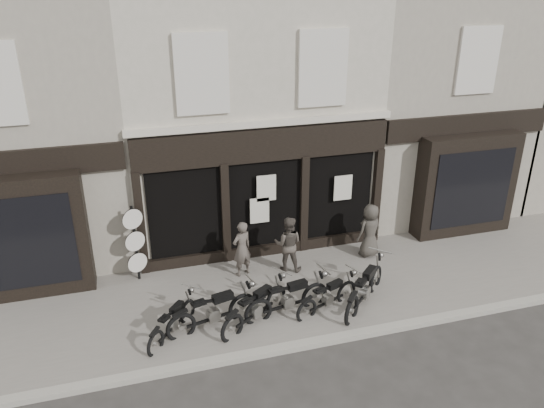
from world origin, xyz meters
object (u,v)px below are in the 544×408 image
object	(u,v)px
motorcycle_3	(288,301)
motorcycle_4	(328,299)
man_right	(370,231)
motorcycle_0	(173,324)
man_left	(242,249)
motorcycle_1	(214,314)
motorcycle_2	(256,310)
motorcycle_5	(365,291)
advert_sign_post	(136,247)
man_centre	(288,244)

from	to	relation	value
motorcycle_3	motorcycle_4	bearing A→B (deg)	-16.64
motorcycle_3	man_right	bearing A→B (deg)	22.50
motorcycle_0	man_left	world-z (taller)	man_left
motorcycle_1	motorcycle_4	xyz separation A→B (m)	(2.82, -0.08, -0.06)
motorcycle_2	motorcycle_1	bearing A→B (deg)	140.03
motorcycle_2	man_right	world-z (taller)	man_right
motorcycle_0	motorcycle_5	bearing A→B (deg)	-51.40
motorcycle_3	motorcycle_0	bearing A→B (deg)	170.23
man_left	motorcycle_0	bearing A→B (deg)	21.56
motorcycle_1	motorcycle_2	distance (m)	0.99
motorcycle_1	man_left	size ratio (longest dim) A/B	1.42
man_right	motorcycle_0	bearing A→B (deg)	4.44
man_left	man_right	bearing A→B (deg)	157.38
motorcycle_0	motorcycle_3	world-z (taller)	motorcycle_3
motorcycle_1	advert_sign_post	bearing A→B (deg)	106.69
motorcycle_4	man_left	size ratio (longest dim) A/B	1.18
motorcycle_0	advert_sign_post	world-z (taller)	advert_sign_post
motorcycle_0	motorcycle_4	xyz separation A→B (m)	(3.77, -0.06, 0.01)
motorcycle_2	motorcycle_3	distance (m)	0.86
man_right	motorcycle_2	bearing A→B (deg)	13.72
motorcycle_3	man_left	distance (m)	2.18
motorcycle_0	man_right	xyz separation A→B (m)	(5.90, 2.08, 0.55)
motorcycle_0	man_right	distance (m)	6.28
man_right	advert_sign_post	size ratio (longest dim) A/B	0.70
motorcycle_5	man_right	xyz separation A→B (m)	(1.17, 2.19, 0.46)
motorcycle_1	motorcycle_2	xyz separation A→B (m)	(0.98, -0.11, -0.01)
motorcycle_1	motorcycle_2	bearing A→B (deg)	-20.98
motorcycle_0	man_left	size ratio (longest dim) A/B	1.01
man_centre	man_right	distance (m)	2.51
motorcycle_2	man_centre	bearing A→B (deg)	21.30
motorcycle_3	man_left	bearing A→B (deg)	97.20
man_right	man_centre	bearing A→B (deg)	-12.40
motorcycle_2	motorcycle_3	size ratio (longest dim) A/B	0.88
motorcycle_3	motorcycle_1	bearing A→B (deg)	170.02
man_centre	advert_sign_post	bearing A→B (deg)	14.32
motorcycle_5	man_right	size ratio (longest dim) A/B	1.19
motorcycle_5	advert_sign_post	distance (m)	6.02
motorcycle_4	man_centre	world-z (taller)	man_centre
motorcycle_3	motorcycle_4	size ratio (longest dim) A/B	1.21
motorcycle_0	motorcycle_3	xyz separation A→B (m)	(2.78, 0.04, 0.07)
advert_sign_post	motorcycle_4	bearing A→B (deg)	-54.80
motorcycle_1	man_centre	bearing A→B (deg)	24.19
motorcycle_2	motorcycle_4	size ratio (longest dim) A/B	1.07
motorcycle_2	motorcycle_0	bearing A→B (deg)	143.91
man_left	advert_sign_post	xyz separation A→B (m)	(-2.73, 0.53, 0.19)
motorcycle_5	man_centre	distance (m)	2.51
motorcycle_3	man_left	xyz separation A→B (m)	(-0.65, 2.03, 0.48)
motorcycle_3	man_centre	size ratio (longest dim) A/B	1.42
motorcycle_5	man_centre	xyz separation A→B (m)	(-1.34, 2.08, 0.46)
motorcycle_1	motorcycle_3	size ratio (longest dim) A/B	1.00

